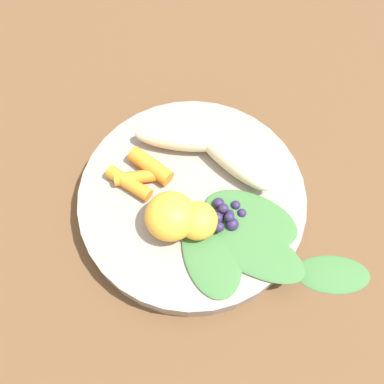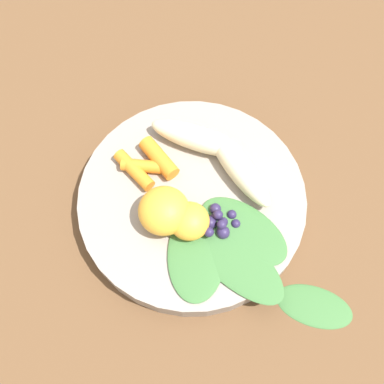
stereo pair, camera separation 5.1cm
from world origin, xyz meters
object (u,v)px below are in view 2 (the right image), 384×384
at_px(banana_peeled_right, 239,168).
at_px(kale_leaf_stray, 315,306).
at_px(bowl, 192,201).
at_px(orange_segment_near, 192,221).
at_px(banana_peeled_left, 198,138).

distance_m(banana_peeled_right, kale_leaf_stray, 0.17).
relative_size(bowl, orange_segment_near, 5.97).
relative_size(orange_segment_near, kale_leaf_stray, 0.52).
relative_size(banana_peeled_left, orange_segment_near, 2.58).
distance_m(orange_segment_near, kale_leaf_stray, 0.16).
xyz_separation_m(banana_peeled_left, orange_segment_near, (0.10, 0.00, 0.00)).
distance_m(bowl, orange_segment_near, 0.05).
xyz_separation_m(banana_peeled_right, orange_segment_near, (0.07, -0.05, 0.00)).
bearing_deg(banana_peeled_left, kale_leaf_stray, 144.57).
xyz_separation_m(bowl, orange_segment_near, (0.04, 0.00, 0.03)).
relative_size(bowl, banana_peeled_right, 2.31).
relative_size(banana_peeled_left, banana_peeled_right, 1.00).
height_order(bowl, orange_segment_near, orange_segment_near).
bearing_deg(banana_peeled_right, orange_segment_near, 108.68).
bearing_deg(banana_peeled_left, bowl, 104.33).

